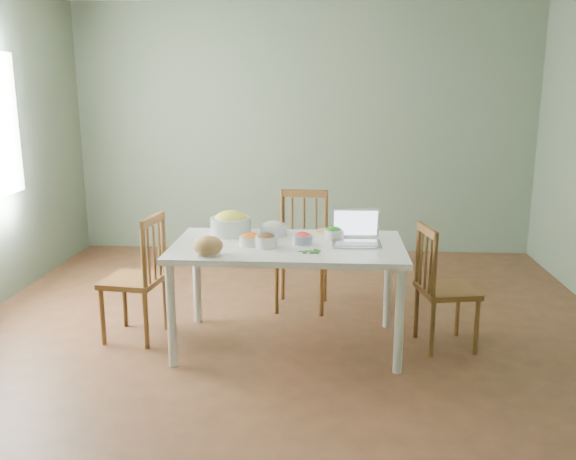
# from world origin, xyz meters

# --- Properties ---
(floor) EXTENTS (5.00, 5.00, 0.00)m
(floor) POSITION_xyz_m (0.00, 0.00, 0.00)
(floor) COLOR #462A1B
(floor) RESTS_ON ground
(wall_back) EXTENTS (5.00, 0.00, 2.70)m
(wall_back) POSITION_xyz_m (0.00, 2.50, 1.35)
(wall_back) COLOR #5E7157
(wall_back) RESTS_ON ground
(wall_front) EXTENTS (5.00, 0.00, 2.70)m
(wall_front) POSITION_xyz_m (0.00, -2.50, 1.35)
(wall_front) COLOR #5E7157
(wall_front) RESTS_ON ground
(dining_table) EXTENTS (1.60, 0.90, 0.75)m
(dining_table) POSITION_xyz_m (0.01, -0.14, 0.37)
(dining_table) COLOR white
(dining_table) RESTS_ON floor
(chair_far) EXTENTS (0.46, 0.44, 0.97)m
(chair_far) POSITION_xyz_m (0.07, 0.63, 0.49)
(chair_far) COLOR brown
(chair_far) RESTS_ON floor
(chair_left) EXTENTS (0.44, 0.46, 0.93)m
(chair_left) POSITION_xyz_m (-1.12, -0.08, 0.46)
(chair_left) COLOR brown
(chair_left) RESTS_ON floor
(chair_right) EXTENTS (0.44, 0.45, 0.88)m
(chair_right) POSITION_xyz_m (1.13, -0.08, 0.44)
(chair_right) COLOR brown
(chair_right) RESTS_ON floor
(bread_boule) EXTENTS (0.22, 0.22, 0.13)m
(bread_boule) POSITION_xyz_m (-0.49, -0.45, 0.81)
(bread_boule) COLOR #AC8347
(bread_boule) RESTS_ON dining_table
(butter_stick) EXTENTS (0.11, 0.04, 0.03)m
(butter_stick) POSITION_xyz_m (-0.49, -0.49, 0.76)
(butter_stick) COLOR #EBE5C9
(butter_stick) RESTS_ON dining_table
(bowl_squash) EXTENTS (0.39, 0.39, 0.17)m
(bowl_squash) POSITION_xyz_m (-0.43, 0.11, 0.84)
(bowl_squash) COLOR #DECE44
(bowl_squash) RESTS_ON dining_table
(bowl_carrot) EXTENTS (0.16, 0.16, 0.09)m
(bowl_carrot) POSITION_xyz_m (-0.24, -0.19, 0.79)
(bowl_carrot) COLOR #E44107
(bowl_carrot) RESTS_ON dining_table
(bowl_onion) EXTENTS (0.23, 0.23, 0.10)m
(bowl_onion) POSITION_xyz_m (-0.11, 0.11, 0.80)
(bowl_onion) COLOR beige
(bowl_onion) RESTS_ON dining_table
(bowl_mushroom) EXTENTS (0.18, 0.18, 0.10)m
(bowl_mushroom) POSITION_xyz_m (-0.13, -0.24, 0.80)
(bowl_mushroom) COLOR #462912
(bowl_mushroom) RESTS_ON dining_table
(bowl_redpep) EXTENTS (0.16, 0.16, 0.08)m
(bowl_redpep) POSITION_xyz_m (0.11, -0.13, 0.79)
(bowl_redpep) COLOR red
(bowl_redpep) RESTS_ON dining_table
(bowl_broccoli) EXTENTS (0.16, 0.16, 0.09)m
(bowl_broccoli) POSITION_xyz_m (0.33, 0.03, 0.79)
(bowl_broccoli) COLOR #1E551C
(bowl_broccoli) RESTS_ON dining_table
(flatbread) EXTENTS (0.24, 0.24, 0.02)m
(flatbread) POSITION_xyz_m (0.30, 0.20, 0.76)
(flatbread) COLOR #E6BC84
(flatbread) RESTS_ON dining_table
(basil_bunch) EXTENTS (0.17, 0.17, 0.02)m
(basil_bunch) POSITION_xyz_m (0.16, -0.33, 0.76)
(basil_bunch) COLOR #205422
(basil_bunch) RESTS_ON dining_table
(laptop) EXTENTS (0.34, 0.30, 0.23)m
(laptop) POSITION_xyz_m (0.48, -0.13, 0.86)
(laptop) COLOR silver
(laptop) RESTS_ON dining_table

